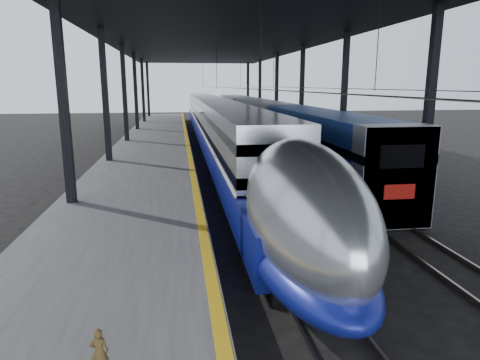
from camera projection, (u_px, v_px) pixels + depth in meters
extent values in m
plane|color=black|center=(226.00, 266.00, 13.70)|extent=(160.00, 160.00, 0.00)
cube|color=#4C4C4F|center=(151.00, 155.00, 32.43)|extent=(6.00, 80.00, 1.00)
cube|color=gold|center=(188.00, 147.00, 32.71)|extent=(0.30, 80.00, 0.01)
cube|color=slate|center=(214.00, 159.00, 33.18)|extent=(0.08, 80.00, 0.16)
cube|color=slate|center=(232.00, 158.00, 33.38)|extent=(0.08, 80.00, 0.16)
cube|color=slate|center=(277.00, 157.00, 33.88)|extent=(0.08, 80.00, 0.16)
cube|color=slate|center=(295.00, 157.00, 34.08)|extent=(0.08, 80.00, 0.16)
cube|color=black|center=(64.00, 116.00, 16.75)|extent=(0.35, 0.35, 9.00)
cube|color=black|center=(429.00, 112.00, 18.89)|extent=(0.35, 0.35, 9.00)
cube|color=black|center=(106.00, 104.00, 26.41)|extent=(0.35, 0.35, 9.00)
cube|color=black|center=(344.00, 103.00, 28.55)|extent=(0.35, 0.35, 9.00)
cube|color=black|center=(125.00, 99.00, 36.07)|extent=(0.35, 0.35, 9.00)
cube|color=black|center=(302.00, 98.00, 38.21)|extent=(0.35, 0.35, 9.00)
cube|color=black|center=(136.00, 96.00, 45.73)|extent=(0.35, 0.35, 9.00)
cube|color=black|center=(276.00, 96.00, 47.87)|extent=(0.35, 0.35, 9.00)
cube|color=black|center=(143.00, 94.00, 55.39)|extent=(0.35, 0.35, 9.00)
cube|color=black|center=(260.00, 94.00, 57.53)|extent=(0.35, 0.35, 9.00)
cube|color=black|center=(148.00, 93.00, 65.05)|extent=(0.35, 0.35, 9.00)
cube|color=black|center=(248.00, 93.00, 67.19)|extent=(0.35, 0.35, 9.00)
cube|color=black|center=(221.00, 35.00, 31.27)|extent=(18.00, 75.00, 0.45)
cylinder|color=slate|center=(223.00, 87.00, 32.10)|extent=(0.03, 74.00, 0.03)
cylinder|color=slate|center=(287.00, 87.00, 32.80)|extent=(0.03, 74.00, 0.03)
cube|color=#B4B6BB|center=(213.00, 119.00, 42.42)|extent=(2.94, 57.00, 4.05)
cube|color=navy|center=(214.00, 134.00, 41.24)|extent=(3.02, 62.00, 1.57)
cube|color=silver|center=(213.00, 124.00, 42.52)|extent=(3.04, 57.00, 0.10)
cube|color=black|center=(212.00, 108.00, 42.16)|extent=(2.98, 57.00, 0.43)
cube|color=black|center=(213.00, 119.00, 42.42)|extent=(2.98, 57.00, 0.43)
ellipsoid|color=#B4B6BB|center=(303.00, 212.00, 12.02)|extent=(2.94, 8.40, 4.05)
ellipsoid|color=navy|center=(301.00, 251.00, 12.27)|extent=(3.02, 8.40, 1.72)
ellipsoid|color=black|center=(338.00, 211.00, 9.33)|extent=(1.52, 2.20, 0.91)
cube|color=black|center=(300.00, 277.00, 12.45)|extent=(2.23, 2.60, 0.40)
cube|color=black|center=(223.00, 156.00, 33.70)|extent=(2.23, 2.60, 0.40)
cube|color=navy|center=(323.00, 147.00, 25.13)|extent=(2.97, 18.00, 4.04)
cube|color=#989AA0|center=(392.00, 176.00, 17.02)|extent=(3.03, 1.20, 4.09)
cube|color=black|center=(402.00, 156.00, 16.22)|extent=(1.81, 0.06, 0.90)
cube|color=#B6150E|center=(399.00, 192.00, 16.52)|extent=(1.27, 0.06, 0.58)
cube|color=#989AA0|center=(261.00, 121.00, 43.49)|extent=(2.97, 18.00, 4.04)
cube|color=#989AA0|center=(236.00, 110.00, 61.84)|extent=(2.97, 18.00, 4.04)
cube|color=black|center=(364.00, 207.00, 19.76)|extent=(2.34, 2.40, 0.36)
cube|color=black|center=(267.00, 144.00, 41.01)|extent=(2.34, 2.40, 0.36)
imported|color=#4E391A|center=(99.00, 352.00, 6.98)|extent=(0.31, 0.20, 0.84)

